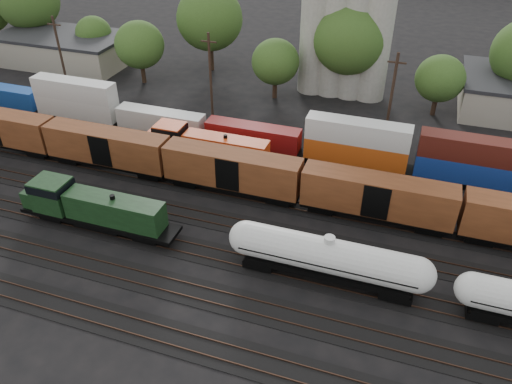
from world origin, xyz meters
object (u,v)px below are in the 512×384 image
(tank_car_a, at_px, (328,257))
(orange_locomotive, at_px, (203,146))
(green_locomotive, at_px, (89,207))
(grain_silo, at_px, (345,20))

(tank_car_a, distance_m, orange_locomotive, 23.55)
(green_locomotive, xyz_separation_m, grain_silo, (16.90, 41.00, 8.73))
(grain_silo, bearing_deg, tank_car_a, -80.54)
(green_locomotive, height_order, orange_locomotive, green_locomotive)
(green_locomotive, bearing_deg, orange_locomotive, 69.60)
(orange_locomotive, xyz_separation_m, grain_silo, (11.32, 26.00, 8.83))
(tank_car_a, bearing_deg, grain_silo, 99.46)
(green_locomotive, height_order, grain_silo, grain_silo)
(green_locomotive, bearing_deg, grain_silo, 67.60)
(orange_locomotive, distance_m, grain_silo, 29.70)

